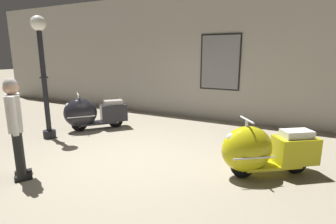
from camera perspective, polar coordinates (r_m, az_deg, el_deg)
ground_plane at (r=5.03m, az=-7.95°, el=-10.26°), size 60.00×60.00×0.00m
showroom_back_wall at (r=8.00m, az=7.74°, el=11.81°), size 18.00×0.24×3.70m
scooter_0 at (r=7.04m, az=-16.33°, el=-0.26°), size 1.36×1.49×0.96m
scooter_1 at (r=4.48m, az=19.64°, el=-7.77°), size 1.53×1.31×0.97m
lamppost at (r=6.55m, az=-25.48°, el=8.84°), size 0.33×0.33×2.74m
visitor_0 at (r=4.64m, az=-30.17°, el=-1.89°), size 0.46×0.39×1.59m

